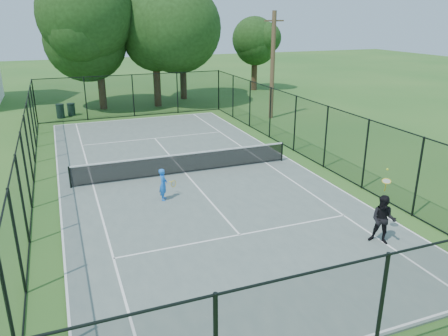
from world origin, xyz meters
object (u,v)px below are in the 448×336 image
object	(u,v)px
trash_bin_right	(71,109)
utility_pole	(273,65)
trash_bin_left	(60,111)
tennis_net	(185,162)
player_black	(383,220)
player_blue	(163,184)

from	to	relation	value
trash_bin_right	utility_pole	size ratio (longest dim) A/B	0.12
utility_pole	trash_bin_left	bearing A→B (deg)	159.01
tennis_net	player_black	bearing A→B (deg)	-64.78
tennis_net	player_black	distance (m)	9.39
tennis_net	utility_pole	world-z (taller)	utility_pole
trash_bin_left	player_blue	bearing A→B (deg)	-78.86
trash_bin_left	player_blue	distance (m)	17.29
player_blue	tennis_net	bearing A→B (deg)	57.95
trash_bin_right	player_blue	bearing A→B (deg)	-81.66
player_blue	player_black	bearing A→B (deg)	-46.20
tennis_net	trash_bin_right	distance (m)	15.54
trash_bin_left	player_black	distance (m)	24.54
trash_bin_right	player_black	distance (m)	24.85
tennis_net	utility_pole	size ratio (longest dim) A/B	1.40
player_blue	player_black	world-z (taller)	player_black
player_blue	trash_bin_right	bearing A→B (deg)	98.34
trash_bin_left	player_blue	xyz separation A→B (m)	(3.34, -16.96, 0.20)
trash_bin_left	utility_pole	world-z (taller)	utility_pole
player_black	trash_bin_right	bearing A→B (deg)	109.30
utility_pole	player_blue	size ratio (longest dim) A/B	5.63
player_black	player_blue	bearing A→B (deg)	133.80
trash_bin_left	player_black	bearing A→B (deg)	-68.54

